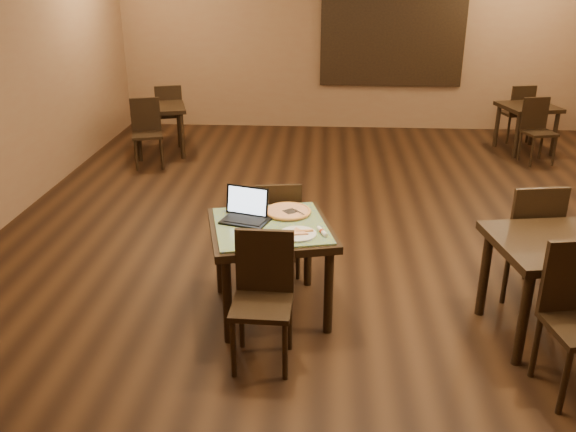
# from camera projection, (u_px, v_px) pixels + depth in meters

# --- Properties ---
(ground) EXTENTS (10.00, 10.00, 0.00)m
(ground) POSITION_uv_depth(u_px,v_px,m) (379.00, 253.00, 5.98)
(ground) COLOR black
(ground) RESTS_ON ground
(wall_back) EXTENTS (8.00, 0.02, 3.00)m
(wall_back) POSITION_uv_depth(u_px,v_px,m) (362.00, 38.00, 10.01)
(wall_back) COLOR brown
(wall_back) RESTS_ON ground
(mural) EXTENTS (2.34, 0.05, 1.64)m
(mural) POSITION_uv_depth(u_px,v_px,m) (393.00, 35.00, 9.93)
(mural) COLOR #255389
(mural) RESTS_ON wall_back
(tiled_table) EXTENTS (1.11, 1.11, 0.76)m
(tiled_table) POSITION_uv_depth(u_px,v_px,m) (271.00, 237.00, 4.74)
(tiled_table) COLOR black
(tiled_table) RESTS_ON ground
(chair_main_near) EXTENTS (0.42, 0.42, 0.95)m
(chair_main_near) POSITION_uv_depth(u_px,v_px,m) (263.00, 290.00, 4.22)
(chair_main_near) COLOR black
(chair_main_near) RESTS_ON ground
(chair_main_far) EXTENTS (0.44, 0.44, 0.90)m
(chair_main_far) POSITION_uv_depth(u_px,v_px,m) (278.00, 223.00, 5.37)
(chair_main_far) COLOR black
(chair_main_far) RESTS_ON ground
(laptop) EXTENTS (0.41, 0.37, 0.24)m
(laptop) POSITION_uv_depth(u_px,v_px,m) (246.00, 211.00, 4.78)
(laptop) COLOR black
(laptop) RESTS_ON tiled_table
(plate) EXTENTS (0.28, 0.28, 0.02)m
(plate) POSITION_uv_depth(u_px,v_px,m) (298.00, 234.00, 4.52)
(plate) COLOR white
(plate) RESTS_ON tiled_table
(pizza_slice) EXTENTS (0.20, 0.20, 0.02)m
(pizza_slice) POSITION_uv_depth(u_px,v_px,m) (298.00, 232.00, 4.51)
(pizza_slice) COLOR beige
(pizza_slice) RESTS_ON plate
(pizza_pan) EXTENTS (0.34, 0.34, 0.01)m
(pizza_pan) POSITION_uv_depth(u_px,v_px,m) (288.00, 213.00, 4.91)
(pizza_pan) COLOR silver
(pizza_pan) RESTS_ON tiled_table
(pizza_whole) EXTENTS (0.37, 0.37, 0.03)m
(pizza_whole) POSITION_uv_depth(u_px,v_px,m) (288.00, 211.00, 4.91)
(pizza_whole) COLOR beige
(pizza_whole) RESTS_ON pizza_pan
(spatula) EXTENTS (0.22, 0.26, 0.01)m
(spatula) POSITION_uv_depth(u_px,v_px,m) (290.00, 211.00, 4.88)
(spatula) COLOR silver
(spatula) RESTS_ON pizza_whole
(napkin_roll) EXTENTS (0.09, 0.15, 0.04)m
(napkin_roll) POSITION_uv_depth(u_px,v_px,m) (322.00, 232.00, 4.54)
(napkin_roll) COLOR white
(napkin_roll) RESTS_ON tiled_table
(other_table_a) EXTENTS (0.90, 0.90, 0.70)m
(other_table_a) POSITION_uv_depth(u_px,v_px,m) (528.00, 113.00, 9.02)
(other_table_a) COLOR black
(other_table_a) RESTS_ON ground
(other_table_a_chair_near) EXTENTS (0.47, 0.47, 0.90)m
(other_table_a_chair_near) POSITION_uv_depth(u_px,v_px,m) (537.00, 127.00, 8.56)
(other_table_a_chair_near) COLOR black
(other_table_a_chair_near) RESTS_ON ground
(other_table_a_chair_far) EXTENTS (0.47, 0.47, 0.90)m
(other_table_a_chair_far) POSITION_uv_depth(u_px,v_px,m) (518.00, 110.00, 9.53)
(other_table_a_chair_far) COLOR black
(other_table_a_chair_far) RESTS_ON ground
(other_table_b) EXTENTS (0.95, 0.95, 0.72)m
(other_table_b) POSITION_uv_depth(u_px,v_px,m) (158.00, 114.00, 8.88)
(other_table_b) COLOR black
(other_table_b) RESTS_ON ground
(other_table_b_chair_near) EXTENTS (0.50, 0.50, 0.93)m
(other_table_b_chair_near) POSITION_uv_depth(u_px,v_px,m) (147.00, 128.00, 8.41)
(other_table_b_chair_near) COLOR black
(other_table_b_chair_near) RESTS_ON ground
(other_table_b_chair_far) EXTENTS (0.50, 0.50, 0.93)m
(other_table_b_chair_far) POSITION_uv_depth(u_px,v_px,m) (169.00, 111.00, 9.41)
(other_table_b_chair_far) COLOR black
(other_table_b_chair_far) RESTS_ON ground
(other_table_c) EXTENTS (0.96, 0.96, 0.79)m
(other_table_c) POSITION_uv_depth(u_px,v_px,m) (552.00, 258.00, 4.42)
(other_table_c) COLOR black
(other_table_c) RESTS_ON ground
(other_table_c_chair_far) EXTENTS (0.51, 0.51, 1.02)m
(other_table_c_chair_far) POSITION_uv_depth(u_px,v_px,m) (528.00, 234.00, 5.00)
(other_table_c_chair_far) COLOR black
(other_table_c_chair_far) RESTS_ON ground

